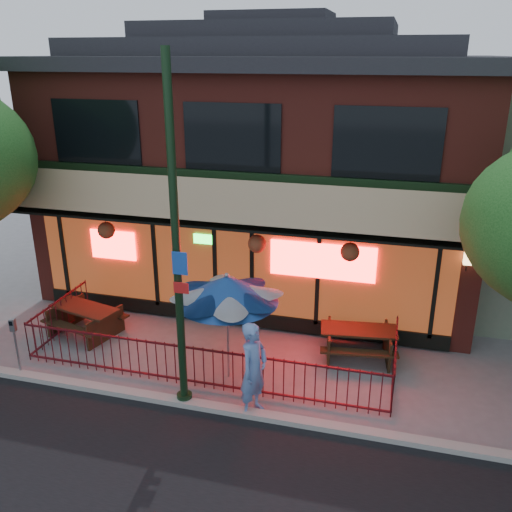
% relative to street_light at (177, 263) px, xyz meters
% --- Properties ---
extents(ground, '(80.00, 80.00, 0.00)m').
position_rel_street_light_xyz_m(ground, '(-0.00, 0.40, -3.15)').
color(ground, gray).
rests_on(ground, ground).
extents(curb, '(80.00, 0.25, 0.12)m').
position_rel_street_light_xyz_m(curb, '(-0.00, -0.10, -3.09)').
color(curb, '#999993').
rests_on(curb, ground).
extents(restaurant_building, '(12.96, 9.49, 8.05)m').
position_rel_street_light_xyz_m(restaurant_building, '(-0.00, 7.51, 0.98)').
color(restaurant_building, maroon).
rests_on(restaurant_building, ground).
extents(patio_fence, '(8.44, 2.62, 1.00)m').
position_rel_street_light_xyz_m(patio_fence, '(-0.00, 0.91, -2.52)').
color(patio_fence, '#480F16').
rests_on(patio_fence, ground).
extents(street_light, '(0.43, 0.32, 7.00)m').
position_rel_street_light_xyz_m(street_light, '(0.00, 0.00, 0.00)').
color(street_light, black).
rests_on(street_light, ground).
extents(picnic_table_left, '(2.07, 1.77, 0.77)m').
position_rel_street_light_xyz_m(picnic_table_left, '(-3.59, 2.11, -2.65)').
color(picnic_table_left, '#311F11').
rests_on(picnic_table_left, ground).
extents(picnic_table_right, '(1.94, 1.59, 0.76)m').
position_rel_street_light_xyz_m(picnic_table_right, '(3.34, 2.77, -2.65)').
color(picnic_table_right, '#312111').
rests_on(picnic_table_right, ground).
extents(patio_umbrella, '(2.22, 2.22, 2.54)m').
position_rel_street_light_xyz_m(patio_umbrella, '(0.60, 1.16, -0.99)').
color(patio_umbrella, gray).
rests_on(patio_umbrella, ground).
extents(pedestrian, '(0.69, 0.85, 2.01)m').
position_rel_street_light_xyz_m(pedestrian, '(1.49, 0.05, -2.14)').
color(pedestrian, '#5F81BF').
rests_on(pedestrian, ground).
extents(parking_meter_near, '(0.14, 0.13, 1.41)m').
position_rel_street_light_xyz_m(parking_meter_near, '(-4.00, 0.00, -2.19)').
color(parking_meter_near, gray).
rests_on(parking_meter_near, ground).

